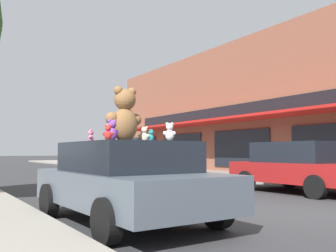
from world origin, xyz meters
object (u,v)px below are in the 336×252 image
at_px(plush_art_car, 127,180).
at_px(teddy_bear_black, 110,136).
at_px(teddy_bear_giant, 125,115).
at_px(teddy_bear_cream, 144,135).
at_px(teddy_bear_red, 108,133).
at_px(teddy_bear_white, 170,132).
at_px(teddy_bear_orange, 110,133).
at_px(teddy_bear_teal, 151,136).
at_px(teddy_bear_pink, 91,136).
at_px(teddy_bear_purple, 112,130).
at_px(teddy_bear_yellow, 109,134).
at_px(parked_car_far_center, 300,166).

bearing_deg(plush_art_car, teddy_bear_black, 84.25).
bearing_deg(teddy_bear_black, teddy_bear_giant, 130.96).
bearing_deg(teddy_bear_cream, teddy_bear_red, 71.44).
bearing_deg(teddy_bear_white, teddy_bear_orange, -45.89).
distance_m(teddy_bear_teal, teddy_bear_pink, 1.20).
height_order(teddy_bear_giant, teddy_bear_red, teddy_bear_giant).
bearing_deg(teddy_bear_red, teddy_bear_teal, -127.63).
distance_m(plush_art_car, teddy_bear_pink, 1.13).
bearing_deg(teddy_bear_purple, teddy_bear_cream, -157.34).
bearing_deg(teddy_bear_giant, teddy_bear_red, 45.54).
height_order(teddy_bear_giant, teddy_bear_white, teddy_bear_giant).
bearing_deg(teddy_bear_yellow, teddy_bear_cream, 131.67).
bearing_deg(teddy_bear_red, teddy_bear_cream, -116.60).
height_order(teddy_bear_cream, teddy_bear_black, same).
height_order(teddy_bear_giant, parked_car_far_center, teddy_bear_giant).
relative_size(teddy_bear_orange, teddy_bear_black, 1.06).
distance_m(teddy_bear_white, teddy_bear_black, 1.82).
height_order(teddy_bear_teal, teddy_bear_white, teddy_bear_white).
height_order(teddy_bear_red, parked_car_far_center, teddy_bear_red).
height_order(plush_art_car, teddy_bear_yellow, teddy_bear_yellow).
distance_m(teddy_bear_yellow, teddy_bear_cream, 0.83).
height_order(teddy_bear_teal, teddy_bear_yellow, teddy_bear_yellow).
height_order(teddy_bear_yellow, teddy_bear_red, teddy_bear_yellow).
xyz_separation_m(teddy_bear_white, parked_car_far_center, (6.29, 2.55, -0.72)).
distance_m(teddy_bear_red, teddy_bear_cream, 1.39).
bearing_deg(teddy_bear_giant, parked_car_far_center, -173.25).
bearing_deg(teddy_bear_cream, teddy_bear_giant, 35.19).
bearing_deg(teddy_bear_pink, plush_art_car, 52.54).
bearing_deg(teddy_bear_red, teddy_bear_white, -166.51).
relative_size(teddy_bear_red, teddy_bear_cream, 0.76).
distance_m(teddy_bear_yellow, teddy_bear_orange, 0.22).
relative_size(teddy_bear_red, teddy_bear_orange, 0.72).
distance_m(plush_art_car, teddy_bear_giant, 1.12).
height_order(teddy_bear_teal, teddy_bear_pink, teddy_bear_pink).
bearing_deg(plush_art_car, teddy_bear_teal, -33.49).
distance_m(teddy_bear_yellow, teddy_bear_purple, 0.36).
relative_size(teddy_bear_red, teddy_bear_white, 0.78).
height_order(plush_art_car, teddy_bear_purple, teddy_bear_purple).
relative_size(teddy_bear_teal, teddy_bear_cream, 0.75).
bearing_deg(teddy_bear_red, teddy_bear_purple, -99.30).
bearing_deg(teddy_bear_giant, teddy_bear_pink, -66.25).
bearing_deg(teddy_bear_white, parked_car_far_center, -143.04).
bearing_deg(teddy_bear_yellow, teddy_bear_purple, 6.96).
xyz_separation_m(teddy_bear_pink, teddy_bear_black, (0.44, 0.12, 0.02)).
height_order(teddy_bear_cream, teddy_bear_purple, teddy_bear_purple).
bearing_deg(parked_car_far_center, teddy_bear_giant, -167.06).
distance_m(teddy_bear_red, teddy_bear_white, 0.97).
distance_m(teddy_bear_giant, teddy_bear_purple, 0.82).
relative_size(teddy_bear_purple, teddy_bear_black, 1.14).
bearing_deg(teddy_bear_cream, plush_art_car, 47.67).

